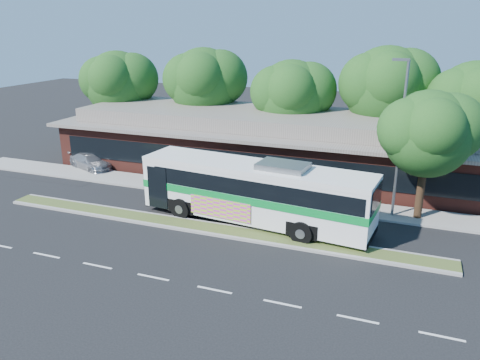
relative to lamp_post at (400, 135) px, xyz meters
The scene contains 13 objects.
ground 12.31m from the lamp_post, 147.90° to the right, with size 120.00×120.00×0.00m, color black.
median_strip 12.00m from the lamp_post, 150.55° to the right, with size 26.00×1.10×0.15m, color #3F4E21.
sidewalk 10.73m from the lamp_post, behind, with size 44.00×2.60×0.12m, color gray.
parking_lot 28.28m from the lamp_post, behind, with size 14.00×12.00×0.01m, color black.
plaza_building 12.17m from the lamp_post, 143.84° to the left, with size 33.20×11.20×4.45m.
lamp_post is the anchor object (origin of this frame).
tree_bg_a 25.84m from the lamp_post, 159.27° to the left, with size 6.47×5.80×8.63m.
tree_bg_b 19.10m from the lamp_post, 147.83° to the left, with size 6.69×6.00×9.00m.
tree_bg_c 12.27m from the lamp_post, 131.77° to the left, with size 6.24×5.60×8.26m.
tree_bg_d 10.32m from the lamp_post, 96.28° to the left, with size 6.91×6.20×9.37m.
transit_bus 8.55m from the lamp_post, 153.60° to the right, with size 13.57×4.33×3.75m.
sedan 23.15m from the lamp_post, behind, with size 1.71×4.21×1.22m, color #A9AAB0.
sidewalk_tree 1.83m from the lamp_post, 10.05° to the left, with size 5.38×4.83×7.47m.
Camera 1 is at (10.13, -20.97, 10.77)m, focal length 35.00 mm.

